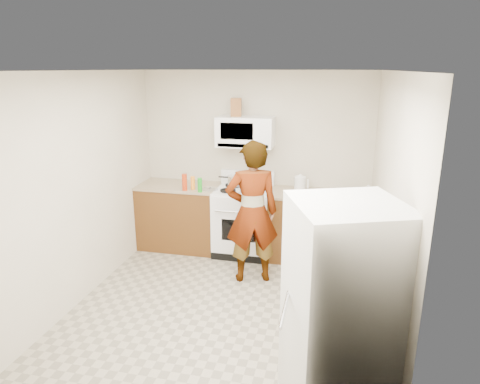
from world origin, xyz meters
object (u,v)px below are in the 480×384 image
(gas_range, at_px, (243,220))
(fridge, at_px, (341,320))
(microwave, at_px, (246,132))
(person, at_px, (252,213))
(saucepan, at_px, (236,181))
(kettle, at_px, (300,183))

(gas_range, xyz_separation_m, fridge, (1.30, -2.81, 0.36))
(microwave, bearing_deg, person, -73.06)
(person, bearing_deg, microwave, -91.97)
(microwave, distance_m, saucepan, 0.70)
(microwave, distance_m, fridge, 3.32)
(person, xyz_separation_m, fridge, (1.03, -2.05, -0.02))
(microwave, bearing_deg, kettle, -1.46)
(gas_range, bearing_deg, kettle, 8.15)
(microwave, bearing_deg, gas_range, -90.00)
(gas_range, height_order, kettle, gas_range)
(microwave, bearing_deg, fridge, -66.04)
(person, relative_size, saucepan, 7.68)
(fridge, xyz_separation_m, kettle, (-0.55, 2.92, 0.18))
(person, bearing_deg, kettle, -138.25)
(microwave, height_order, fridge, microwave)
(gas_range, bearing_deg, saucepan, 139.39)
(person, xyz_separation_m, saucepan, (-0.40, 0.87, 0.15))
(person, distance_m, kettle, 1.01)
(gas_range, relative_size, person, 0.65)
(gas_range, distance_m, kettle, 0.94)
(kettle, bearing_deg, fridge, -54.40)
(person, bearing_deg, saucepan, -84.10)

